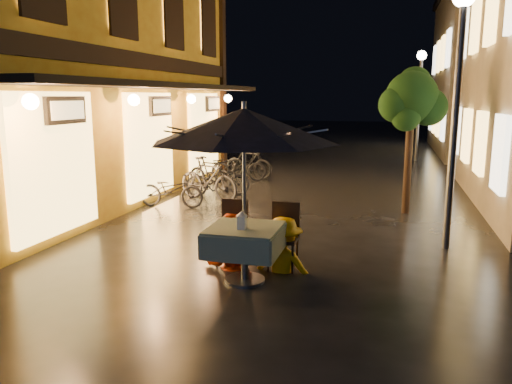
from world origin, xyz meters
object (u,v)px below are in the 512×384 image
(table_lantern, at_px, (242,219))
(bicycle_0, at_px, (171,190))
(person_yellow, at_px, (284,219))
(cafe_table, at_px, (245,240))
(person_orange, at_px, (230,215))
(streetlamp_near, at_px, (459,71))
(patio_umbrella, at_px, (244,126))

(table_lantern, xyz_separation_m, bicycle_0, (-2.96, 4.18, -0.51))
(person_yellow, height_order, bicycle_0, person_yellow)
(person_yellow, xyz_separation_m, bicycle_0, (-3.38, 3.46, -0.37))
(cafe_table, bearing_deg, table_lantern, -90.00)
(person_orange, bearing_deg, cafe_table, 109.85)
(streetlamp_near, distance_m, bicycle_0, 6.55)
(patio_umbrella, xyz_separation_m, bicycle_0, (-2.96, 4.05, -1.74))
(person_orange, xyz_separation_m, person_yellow, (0.82, 0.03, -0.02))
(bicycle_0, bearing_deg, table_lantern, -147.77)
(patio_umbrella, relative_size, person_yellow, 1.62)
(table_lantern, distance_m, person_orange, 0.81)
(patio_umbrella, bearing_deg, cafe_table, 0.00)
(streetlamp_near, relative_size, cafe_table, 4.27)
(cafe_table, height_order, person_orange, person_orange)
(streetlamp_near, distance_m, table_lantern, 4.27)
(table_lantern, height_order, person_yellow, person_yellow)
(patio_umbrella, distance_m, person_yellow, 1.55)
(table_lantern, bearing_deg, cafe_table, 90.00)
(patio_umbrella, bearing_deg, table_lantern, -90.00)
(patio_umbrella, height_order, person_orange, patio_umbrella)
(patio_umbrella, relative_size, bicycle_0, 1.64)
(cafe_table, relative_size, table_lantern, 3.96)
(patio_umbrella, distance_m, bicycle_0, 5.31)
(cafe_table, xyz_separation_m, bicycle_0, (-2.96, 4.05, -0.18))
(person_orange, relative_size, person_yellow, 1.02)
(patio_umbrella, bearing_deg, bicycle_0, 126.14)
(streetlamp_near, xyz_separation_m, bicycle_0, (-5.81, 1.69, -2.51))
(streetlamp_near, xyz_separation_m, table_lantern, (-2.85, -2.48, -2.00))
(person_yellow, bearing_deg, patio_umbrella, 58.68)
(streetlamp_near, distance_m, patio_umbrella, 3.78)
(person_orange, bearing_deg, person_yellow, 166.62)
(streetlamp_near, height_order, person_orange, streetlamp_near)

